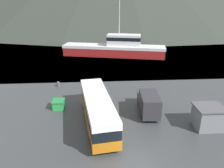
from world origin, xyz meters
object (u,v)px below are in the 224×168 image
object	(u,v)px
tour_bus	(98,109)
storage_bin	(59,104)
dock_kiosk	(208,117)
fishing_boat	(116,48)
delivery_van	(149,103)

from	to	relation	value
tour_bus	storage_bin	world-z (taller)	tour_bus
dock_kiosk	tour_bus	bearing A→B (deg)	172.60
tour_bus	dock_kiosk	distance (m)	11.17
fishing_boat	dock_kiosk	distance (m)	30.79
tour_bus	storage_bin	xyz separation A→B (m)	(-4.63, 3.71, -1.20)
storage_bin	dock_kiosk	world-z (taller)	dock_kiosk
delivery_van	fishing_boat	distance (m)	26.80
delivery_van	dock_kiosk	distance (m)	6.24
tour_bus	delivery_van	distance (m)	6.04
storage_bin	dock_kiosk	xyz separation A→B (m)	(15.70, -5.15, 0.64)
tour_bus	delivery_van	bearing A→B (deg)	9.31
tour_bus	storage_bin	distance (m)	6.06
storage_bin	tour_bus	bearing A→B (deg)	-38.68
fishing_boat	storage_bin	distance (m)	26.43
tour_bus	storage_bin	bearing A→B (deg)	133.01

